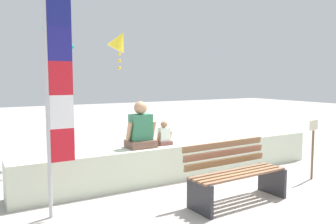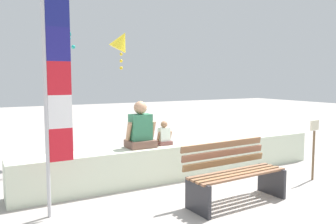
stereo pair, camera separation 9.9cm
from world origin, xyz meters
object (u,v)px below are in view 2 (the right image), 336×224
person_child (164,136)px  kite_yellow (121,41)px  kite_teal (60,21)px  park_bench (234,175)px  sign_post (314,144)px  flag_banner (54,90)px  person_adult (140,129)px

person_child → kite_yellow: 3.71m
kite_teal → park_bench: bearing=-64.0°
sign_post → park_bench: bearing=-175.2°
kite_teal → sign_post: 5.52m
flag_banner → kite_yellow: size_ratio=2.74×
kite_yellow → sign_post: (1.92, -4.47, -2.16)m
person_adult → kite_yellow: kite_yellow is taller
park_bench → person_adult: (-0.81, 1.55, 0.54)m
kite_teal → sign_post: bearing=-42.1°
flag_banner → kite_yellow: bearing=57.4°
kite_teal → kite_yellow: bearing=32.2°
sign_post → kite_teal: bearing=137.9°
kite_teal → kite_yellow: (1.79, 1.13, -0.21)m
person_child → park_bench: bearing=-77.8°
kite_teal → kite_yellow: 2.13m
person_child → flag_banner: flag_banner is taller
person_adult → kite_teal: (-0.91, 1.96, 2.07)m
person_child → kite_yellow: (0.41, 3.09, 2.01)m
person_adult → person_child: 0.49m
sign_post → person_child: bearing=149.3°
park_bench → flag_banner: (-2.40, 0.76, 1.28)m
sign_post → kite_yellow: bearing=113.2°
park_bench → kite_teal: (-1.71, 3.51, 2.61)m
kite_teal → sign_post: (3.71, -3.34, -2.36)m
park_bench → kite_teal: size_ratio=1.74×
park_bench → sign_post: bearing=4.8°
kite_teal → kite_yellow: size_ratio=0.85×
flag_banner → sign_post: size_ratio=2.70×
person_adult → kite_teal: kite_teal is taller
person_adult → person_child: person_adult is taller
kite_teal → person_adult: bearing=-65.1°
person_adult → kite_teal: bearing=114.9°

